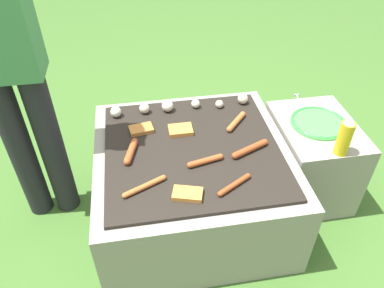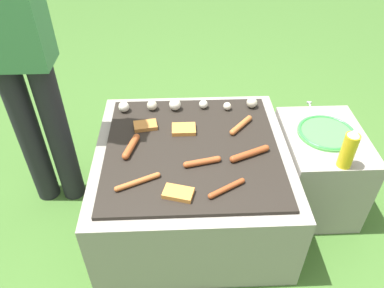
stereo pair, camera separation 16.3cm
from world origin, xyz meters
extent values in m
plane|color=#3D6628|center=(0.00, 0.00, 0.00)|extent=(14.00, 14.00, 0.00)
cube|color=gray|center=(0.00, 0.00, 0.21)|extent=(0.89, 0.89, 0.42)
cube|color=black|center=(0.00, 0.00, 0.43)|extent=(0.78, 0.78, 0.02)
cube|color=gray|center=(0.64, 0.06, 0.22)|extent=(0.38, 0.49, 0.44)
cylinder|color=black|center=(-0.79, 0.16, 0.40)|extent=(0.12, 0.12, 0.79)
cylinder|color=black|center=(-0.65, 0.16, 0.40)|extent=(0.12, 0.12, 0.79)
cylinder|color=#B7602D|center=(0.24, 0.14, 0.45)|extent=(0.12, 0.13, 0.03)
sphere|color=#B7602D|center=(0.20, 0.09, 0.45)|extent=(0.03, 0.03, 0.03)
sphere|color=#B7602D|center=(0.29, 0.20, 0.45)|extent=(0.03, 0.03, 0.03)
cylinder|color=#B7602D|center=(-0.23, -0.22, 0.45)|extent=(0.17, 0.09, 0.02)
sphere|color=#B7602D|center=(-0.15, -0.18, 0.45)|extent=(0.02, 0.02, 0.02)
sphere|color=#B7602D|center=(-0.31, -0.26, 0.45)|extent=(0.02, 0.02, 0.02)
cylinder|color=#A34C23|center=(-0.28, 0.00, 0.45)|extent=(0.07, 0.14, 0.03)
sphere|color=#A34C23|center=(-0.26, 0.07, 0.45)|extent=(0.03, 0.03, 0.03)
sphere|color=#A34C23|center=(-0.29, -0.07, 0.45)|extent=(0.03, 0.03, 0.03)
cylinder|color=#A34C23|center=(0.04, -0.11, 0.45)|extent=(0.15, 0.06, 0.03)
sphere|color=#A34C23|center=(0.11, -0.10, 0.45)|extent=(0.03, 0.03, 0.03)
sphere|color=#A34C23|center=(-0.03, -0.13, 0.45)|extent=(0.03, 0.03, 0.03)
cylinder|color=#93421E|center=(0.25, -0.07, 0.45)|extent=(0.17, 0.10, 0.03)
sphere|color=#93421E|center=(0.33, -0.04, 0.45)|extent=(0.03, 0.03, 0.03)
sphere|color=#93421E|center=(0.17, -0.10, 0.45)|extent=(0.03, 0.03, 0.03)
cylinder|color=#93421E|center=(0.13, -0.27, 0.45)|extent=(0.15, 0.10, 0.02)
sphere|color=#93421E|center=(0.06, -0.31, 0.45)|extent=(0.02, 0.02, 0.02)
sphere|color=#93421E|center=(0.20, -0.23, 0.45)|extent=(0.02, 0.02, 0.02)
cube|color=#B27033|center=(-0.22, 0.16, 0.45)|extent=(0.12, 0.09, 0.02)
cube|color=#D18438|center=(-0.03, 0.13, 0.45)|extent=(0.11, 0.09, 0.02)
cube|color=#D18438|center=(-0.07, -0.29, 0.45)|extent=(0.13, 0.10, 0.02)
sphere|color=silver|center=(-0.34, 0.30, 0.47)|extent=(0.05, 0.05, 0.05)
sphere|color=beige|center=(-0.19, 0.31, 0.46)|extent=(0.05, 0.05, 0.05)
sphere|color=silver|center=(-0.07, 0.31, 0.47)|extent=(0.06, 0.06, 0.06)
sphere|color=silver|center=(0.07, 0.32, 0.46)|extent=(0.04, 0.04, 0.04)
sphere|color=beige|center=(0.19, 0.30, 0.46)|extent=(0.04, 0.04, 0.04)
sphere|color=beige|center=(0.32, 0.31, 0.47)|extent=(0.05, 0.05, 0.05)
cylinder|color=#4CB24C|center=(0.64, 0.07, 0.44)|extent=(0.27, 0.27, 0.01)
torus|color=#338C3F|center=(0.64, 0.07, 0.45)|extent=(0.27, 0.27, 0.01)
cylinder|color=gold|center=(0.65, -0.15, 0.52)|extent=(0.06, 0.06, 0.16)
cone|color=white|center=(0.65, -0.15, 0.62)|extent=(0.05, 0.05, 0.03)
cylinder|color=silver|center=(0.63, 0.23, 0.44)|extent=(0.03, 0.21, 0.01)
cube|color=silver|center=(0.64, 0.34, 0.44)|extent=(0.02, 0.01, 0.01)
camera|label=1|loc=(-0.22, -1.28, 1.54)|focal=35.00mm
camera|label=2|loc=(-0.05, -1.30, 1.54)|focal=35.00mm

